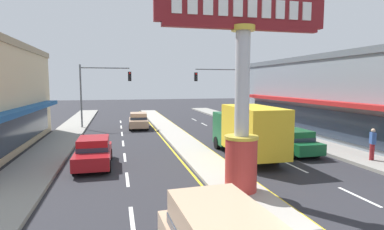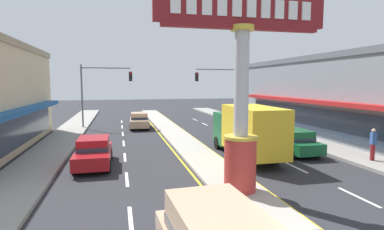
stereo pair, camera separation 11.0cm
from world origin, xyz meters
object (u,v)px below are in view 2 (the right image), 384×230
sedan_near_left_lane (139,120)px  sedan_far_left_oncoming (293,141)px  district_sign (241,93)px  traffic_light_right_side (222,85)px  pedestrian_near_kerb (373,142)px  sedan_mid_left_lane (94,152)px  box_truck_near_right_lane (247,130)px  traffic_light_left_side (101,85)px  storefront_right (364,96)px

sedan_near_left_lane → sedan_far_left_oncoming: 15.91m
district_sign → traffic_light_right_side: bearing=73.1°
pedestrian_near_kerb → sedan_far_left_oncoming: bearing=132.1°
pedestrian_near_kerb → sedan_mid_left_lane: bearing=168.5°
box_truck_near_right_lane → sedan_far_left_oncoming: (3.33, 0.43, -0.91)m
traffic_light_left_side → traffic_light_right_side: same height
storefront_right → traffic_light_right_side: size_ratio=4.05×
sedan_near_left_lane → pedestrian_near_kerb: bearing=-54.8°
storefront_right → sedan_far_left_oncoming: bearing=-154.2°
sedan_near_left_lane → pedestrian_near_kerb: size_ratio=2.48×
district_sign → sedan_near_left_lane: size_ratio=1.80×
traffic_light_left_side → storefront_right: bearing=-24.4°
traffic_light_right_side → sedan_near_left_lane: 9.77m
traffic_light_right_side → sedan_far_left_oncoming: size_ratio=1.44×
storefront_right → traffic_light_right_side: bearing=130.4°
district_sign → box_truck_near_right_lane: bearing=63.9°
traffic_light_right_side → box_truck_near_right_lane: traffic_light_right_side is taller
district_sign → traffic_light_right_side: district_sign is taller
box_truck_near_right_lane → sedan_mid_left_lane: size_ratio=1.61×
sedan_mid_left_lane → pedestrian_near_kerb: bearing=-11.5°
traffic_light_left_side → sedan_mid_left_lane: (0.29, -14.31, -3.46)m
storefront_right → box_truck_near_right_lane: bearing=-158.8°
storefront_right → sedan_far_left_oncoming: 10.43m
district_sign → storefront_right: size_ratio=0.31×
box_truck_near_right_lane → sedan_mid_left_lane: box_truck_near_right_lane is taller
traffic_light_left_side → sedan_near_left_lane: (3.59, -0.84, -3.46)m
box_truck_near_right_lane → sedan_far_left_oncoming: bearing=7.4°
traffic_light_left_side → sedan_near_left_lane: traffic_light_left_side is taller
box_truck_near_right_lane → pedestrian_near_kerb: bearing=-24.1°
storefront_right → district_sign: bearing=-145.7°
traffic_light_left_side → traffic_light_right_side: 12.62m
box_truck_near_right_lane → sedan_near_left_lane: (-5.40, 13.73, -0.91)m
district_sign → traffic_light_right_side: size_ratio=1.27×
sedan_mid_left_lane → pedestrian_near_kerb: 15.25m
storefront_right → sedan_far_left_oncoming: storefront_right is taller
traffic_light_right_side → sedan_mid_left_lane: (-12.32, -14.95, -3.46)m
pedestrian_near_kerb → district_sign: bearing=-163.2°
traffic_light_left_side → pedestrian_near_kerb: size_ratio=3.51×
sedan_mid_left_lane → district_sign: bearing=-43.6°
district_sign → sedan_mid_left_lane: district_sign is taller
sedan_far_left_oncoming → pedestrian_near_kerb: (2.90, -3.21, 0.40)m
traffic_light_right_side → sedan_mid_left_lane: bearing=-129.5°
storefront_right → box_truck_near_right_lane: size_ratio=3.62×
traffic_light_left_side → sedan_mid_left_lane: traffic_light_left_side is taller
box_truck_near_right_lane → sedan_mid_left_lane: (-8.71, 0.26, -0.91)m
sedan_mid_left_lane → storefront_right: bearing=12.2°
traffic_light_right_side → pedestrian_near_kerb: 18.43m
box_truck_near_right_lane → sedan_mid_left_lane: bearing=178.3°
traffic_light_left_side → sedan_near_left_lane: 5.05m
district_sign → traffic_light_left_side: bearing=107.5°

